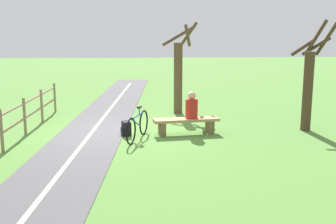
{
  "coord_description": "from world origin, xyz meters",
  "views": [
    {
      "loc": [
        -0.53,
        11.57,
        2.79
      ],
      "look_at": [
        -1.19,
        2.79,
        1.1
      ],
      "focal_mm": 42.56,
      "sensor_mm": 36.0,
      "label": 1
    }
  ],
  "objects": [
    {
      "name": "ground_plane",
      "position": [
        0.0,
        0.0,
        0.0
      ],
      "size": [
        80.0,
        80.0,
        0.0
      ],
      "primitive_type": "plane",
      "color": "#548438"
    },
    {
      "name": "paved_path",
      "position": [
        1.13,
        4.0,
        0.01
      ],
      "size": [
        4.55,
        36.04,
        0.02
      ],
      "primitive_type": "cube",
      "rotation": [
        0.0,
        0.0,
        -0.07
      ],
      "color": "#4C494C",
      "rests_on": "ground_plane"
    },
    {
      "name": "path_centre_line",
      "position": [
        1.13,
        4.0,
        0.02
      ],
      "size": [
        2.45,
        31.92,
        0.0
      ],
      "primitive_type": "cube",
      "rotation": [
        0.0,
        0.0,
        -0.07
      ],
      "color": "silver",
      "rests_on": "paved_path"
    },
    {
      "name": "bench",
      "position": [
        -1.88,
        0.5,
        0.32
      ],
      "size": [
        1.93,
        0.69,
        0.46
      ],
      "rotation": [
        0.0,
        0.0,
        0.13
      ],
      "color": "#A88456",
      "rests_on": "ground_plane"
    },
    {
      "name": "person_seated",
      "position": [
        -2.03,
        0.48,
        0.79
      ],
      "size": [
        0.4,
        0.4,
        0.77
      ],
      "rotation": [
        0.0,
        0.0,
        0.13
      ],
      "color": "#B2231E",
      "rests_on": "bench"
    },
    {
      "name": "bicycle",
      "position": [
        -0.49,
        1.0,
        0.38
      ],
      "size": [
        0.61,
        1.73,
        0.9
      ],
      "rotation": [
        0.0,
        0.0,
        1.25
      ],
      "color": "black",
      "rests_on": "ground_plane"
    },
    {
      "name": "backpack",
      "position": [
        -0.16,
        0.52,
        0.2
      ],
      "size": [
        0.32,
        0.39,
        0.4
      ],
      "rotation": [
        0.0,
        0.0,
        5.0
      ],
      "color": "black",
      "rests_on": "ground_plane"
    },
    {
      "name": "tree_mid_field",
      "position": [
        -5.55,
        0.26,
        1.43
      ],
      "size": [
        1.09,
        1.08,
        3.26
      ],
      "color": "#473323",
      "rests_on": "ground_plane"
    },
    {
      "name": "tree_near_bench",
      "position": [
        -1.99,
        -2.7,
        1.49
      ],
      "size": [
        1.25,
        1.21,
        3.26
      ],
      "color": "brown",
      "rests_on": "ground_plane"
    }
  ]
}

